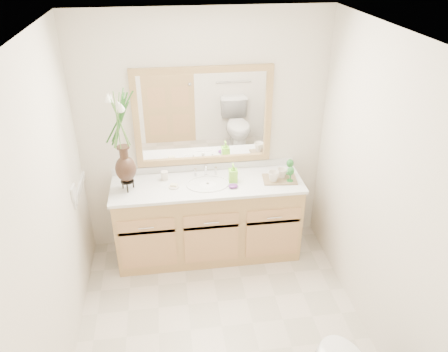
{
  "coord_description": "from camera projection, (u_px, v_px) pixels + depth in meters",
  "views": [
    {
      "loc": [
        -0.35,
        -2.6,
        2.93
      ],
      "look_at": [
        0.11,
        0.65,
        1.1
      ],
      "focal_mm": 35.0,
      "sensor_mm": 36.0,
      "label": 1
    }
  ],
  "objects": [
    {
      "name": "soap_bottle",
      "position": [
        233.0,
        173.0,
        4.19
      ],
      "size": [
        0.08,
        0.08,
        0.17
      ],
      "primitive_type": "imported",
      "rotation": [
        0.0,
        0.0,
        -0.02
      ],
      "color": "#89E836",
      "rests_on": "counter"
    },
    {
      "name": "counter",
      "position": [
        207.0,
        184.0,
        4.2
      ],
      "size": [
        1.84,
        0.57,
        0.03
      ],
      "primitive_type": "cube",
      "color": "white",
      "rests_on": "vanity"
    },
    {
      "name": "vanity",
      "position": [
        208.0,
        220.0,
        4.4
      ],
      "size": [
        1.8,
        0.55,
        0.8
      ],
      "color": "tan",
      "rests_on": "floor"
    },
    {
      "name": "goblet_back",
      "position": [
        290.0,
        164.0,
        4.27
      ],
      "size": [
        0.07,
        0.07,
        0.16
      ],
      "color": "#256F29",
      "rests_on": "tray"
    },
    {
      "name": "wall_left",
      "position": [
        48.0,
        222.0,
        2.99
      ],
      "size": [
        0.02,
        2.6,
        2.4
      ],
      "primitive_type": "cube",
      "color": "white",
      "rests_on": "floor"
    },
    {
      "name": "flower_vase",
      "position": [
        121.0,
        128.0,
        3.79
      ],
      "size": [
        0.22,
        0.22,
        0.92
      ],
      "rotation": [
        0.0,
        0.0,
        0.04
      ],
      "color": "black",
      "rests_on": "counter"
    },
    {
      "name": "floor",
      "position": [
        222.0,
        326.0,
        3.72
      ],
      "size": [
        2.6,
        2.6,
        0.0
      ],
      "primitive_type": "plane",
      "color": "beige",
      "rests_on": "ground"
    },
    {
      "name": "mug_left",
      "position": [
        273.0,
        176.0,
        4.17
      ],
      "size": [
        0.13,
        0.13,
        0.1
      ],
      "primitive_type": "imported",
      "rotation": [
        0.0,
        0.0,
        0.33
      ],
      "color": "beige",
      "rests_on": "tray"
    },
    {
      "name": "mug_right",
      "position": [
        282.0,
        173.0,
        4.24
      ],
      "size": [
        0.1,
        0.1,
        0.1
      ],
      "primitive_type": "imported",
      "rotation": [
        0.0,
        0.0,
        0.05
      ],
      "color": "beige",
      "rests_on": "tray"
    },
    {
      "name": "goblet_front",
      "position": [
        291.0,
        172.0,
        4.15
      ],
      "size": [
        0.07,
        0.07,
        0.15
      ],
      "color": "#256F29",
      "rests_on": "tray"
    },
    {
      "name": "wall_back",
      "position": [
        204.0,
        136.0,
        4.26
      ],
      "size": [
        2.4,
        0.02,
        2.4
      ],
      "primitive_type": "cube",
      "color": "white",
      "rests_on": "floor"
    },
    {
      "name": "mirror",
      "position": [
        203.0,
        117.0,
        4.14
      ],
      "size": [
        1.32,
        0.04,
        0.97
      ],
      "color": "white",
      "rests_on": "wall_back"
    },
    {
      "name": "tray",
      "position": [
        280.0,
        179.0,
        4.24
      ],
      "size": [
        0.34,
        0.25,
        0.02
      ],
      "primitive_type": "cube",
      "rotation": [
        0.0,
        0.0,
        -0.1
      ],
      "color": "brown",
      "rests_on": "counter"
    },
    {
      "name": "switch_plate",
      "position": [
        73.0,
        192.0,
        3.76
      ],
      "size": [
        0.02,
        0.12,
        0.12
      ],
      "primitive_type": "cube",
      "color": "white",
      "rests_on": "wall_left"
    },
    {
      "name": "ceiling",
      "position": [
        221.0,
        37.0,
        2.55
      ],
      "size": [
        2.4,
        2.6,
        0.02
      ],
      "primitive_type": "cube",
      "color": "white",
      "rests_on": "wall_back"
    },
    {
      "name": "purple_dish",
      "position": [
        233.0,
        186.0,
        4.11
      ],
      "size": [
        0.1,
        0.08,
        0.03
      ],
      "primitive_type": "ellipsoid",
      "rotation": [
        0.0,
        0.0,
        0.04
      ],
      "color": "#612777",
      "rests_on": "counter"
    },
    {
      "name": "sink",
      "position": [
        208.0,
        189.0,
        4.2
      ],
      "size": [
        0.38,
        0.34,
        0.23
      ],
      "color": "white",
      "rests_on": "counter"
    },
    {
      "name": "soap_dish",
      "position": [
        174.0,
        186.0,
        4.12
      ],
      "size": [
        0.1,
        0.1,
        0.03
      ],
      "color": "beige",
      "rests_on": "counter"
    },
    {
      "name": "wall_right",
      "position": [
        379.0,
        196.0,
        3.28
      ],
      "size": [
        0.02,
        2.6,
        2.4
      ],
      "primitive_type": "cube",
      "color": "white",
      "rests_on": "floor"
    },
    {
      "name": "tumbler",
      "position": [
        165.0,
        176.0,
        4.23
      ],
      "size": [
        0.07,
        0.07,
        0.09
      ],
      "primitive_type": "cylinder",
      "color": "beige",
      "rests_on": "counter"
    }
  ]
}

